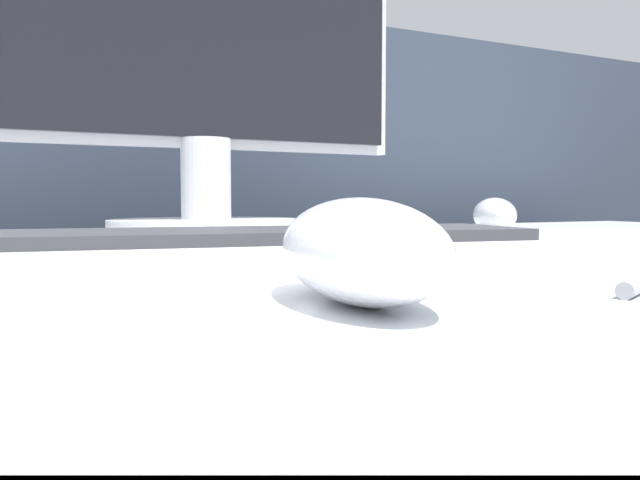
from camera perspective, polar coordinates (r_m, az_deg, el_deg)
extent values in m
cube|color=#333D4C|center=(1.06, -22.86, -9.60)|extent=(5.00, 0.03, 1.12)
ellipsoid|color=white|center=(0.27, 3.59, -0.96)|extent=(0.07, 0.13, 0.05)
cube|color=silver|center=(0.43, -7.04, -1.18)|extent=(0.43, 0.18, 0.02)
cube|color=#38383D|center=(0.42, -7.06, 0.43)|extent=(0.41, 0.16, 0.01)
cylinder|color=silver|center=(0.77, -10.33, 1.13)|extent=(0.23, 0.23, 0.02)
cylinder|color=silver|center=(0.77, -10.38, 5.50)|extent=(0.06, 0.06, 0.10)
ellipsoid|color=silver|center=(0.87, 15.66, 2.21)|extent=(0.11, 0.13, 0.05)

